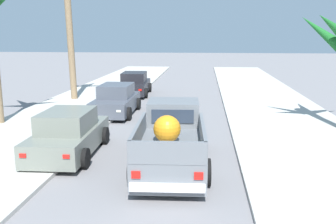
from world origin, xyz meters
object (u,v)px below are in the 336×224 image
at_px(car_right_near, 116,100).
at_px(car_left_mid, 134,84).
at_px(car_right_mid, 69,134).
at_px(pickup_truck, 172,140).

xyz_separation_m(car_right_near, car_left_mid, (-0.22, 6.20, 0.00)).
bearing_deg(car_right_mid, car_left_mid, 90.70).
height_order(car_left_mid, car_right_mid, same).
bearing_deg(pickup_truck, car_left_mid, 105.48).
relative_size(car_left_mid, car_right_mid, 1.01).
height_order(car_right_near, car_right_mid, same).
relative_size(pickup_truck, car_right_near, 1.24).
distance_m(pickup_truck, car_right_near, 8.02).
xyz_separation_m(pickup_truck, car_right_near, (-3.49, 7.21, -0.08)).
relative_size(car_right_near, car_right_mid, 0.99).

